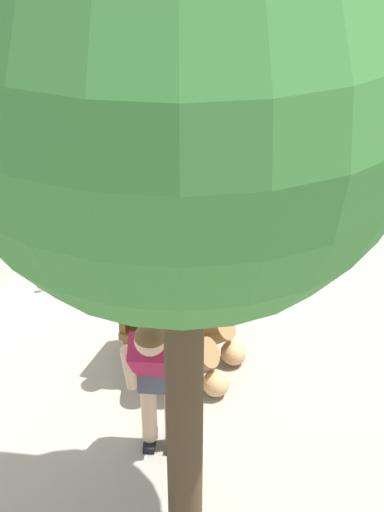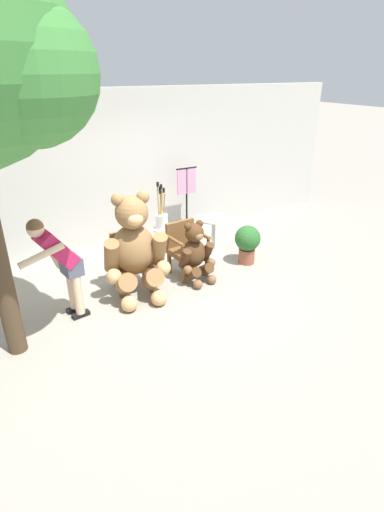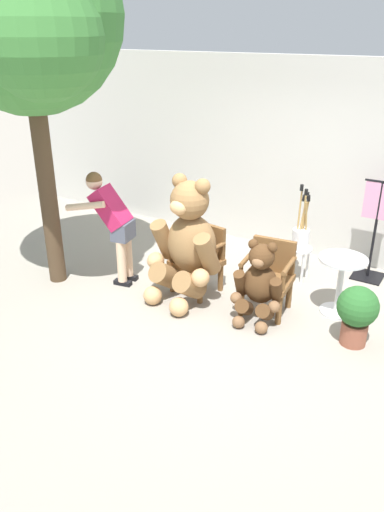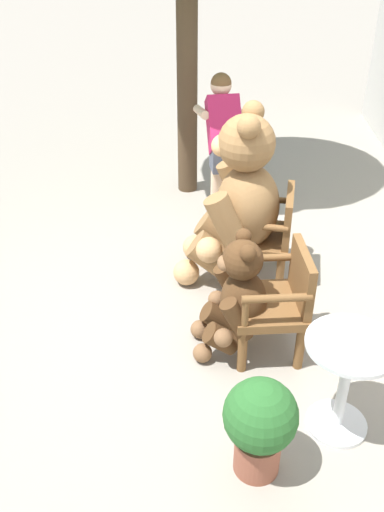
{
  "view_description": "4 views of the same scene",
  "coord_description": "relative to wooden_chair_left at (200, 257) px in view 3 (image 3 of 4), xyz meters",
  "views": [
    {
      "loc": [
        -5.15,
        -1.1,
        4.29
      ],
      "look_at": [
        0.28,
        0.31,
        0.67
      ],
      "focal_mm": 50.0,
      "sensor_mm": 36.0,
      "label": 1
    },
    {
      "loc": [
        -2.33,
        -4.73,
        3.1
      ],
      "look_at": [
        0.22,
        -0.2,
        0.63
      ],
      "focal_mm": 28.0,
      "sensor_mm": 36.0,
      "label": 2
    },
    {
      "loc": [
        2.47,
        -4.51,
        3.13
      ],
      "look_at": [
        -0.28,
        -0.03,
        0.72
      ],
      "focal_mm": 35.0,
      "sensor_mm": 36.0,
      "label": 3
    },
    {
      "loc": [
        3.82,
        -0.04,
        2.99
      ],
      "look_at": [
        0.06,
        -0.17,
        0.55
      ],
      "focal_mm": 40.0,
      "sensor_mm": 36.0,
      "label": 4
    }
  ],
  "objects": [
    {
      "name": "ground_plane",
      "position": [
        0.47,
        -0.46,
        -0.46
      ],
      "size": [
        60.0,
        60.0,
        0.0
      ],
      "primitive_type": "plane",
      "color": "gray"
    },
    {
      "name": "back_wall",
      "position": [
        0.47,
        1.94,
        0.94
      ],
      "size": [
        10.0,
        0.16,
        2.8
      ],
      "primitive_type": "cube",
      "color": "beige",
      "rests_on": "ground"
    },
    {
      "name": "wooden_chair_left",
      "position": [
        0.0,
        0.0,
        0.0
      ],
      "size": [
        0.63,
        0.6,
        0.86
      ],
      "color": "brown",
      "rests_on": "ground"
    },
    {
      "name": "wooden_chair_right",
      "position": [
        0.95,
        0.0,
        0.0
      ],
      "size": [
        0.61,
        0.57,
        0.86
      ],
      "color": "brown",
      "rests_on": "ground"
    },
    {
      "name": "teddy_bear_large",
      "position": [
        -0.02,
        -0.26,
        0.31
      ],
      "size": [
        0.96,
        0.95,
        1.57
      ],
      "color": "olive",
      "rests_on": "ground"
    },
    {
      "name": "teddy_bear_small",
      "position": [
        0.96,
        -0.29,
        0.02
      ],
      "size": [
        0.6,
        0.58,
        0.99
      ],
      "color": "#4C3019",
      "rests_on": "ground"
    },
    {
      "name": "person_visitor",
      "position": [
        -1.09,
        -0.37,
        0.43
      ],
      "size": [
        0.8,
        0.57,
        1.48
      ],
      "color": "black",
      "rests_on": "ground"
    },
    {
      "name": "white_stool",
      "position": [
        0.98,
        0.96,
        -0.11
      ],
      "size": [
        0.34,
        0.34,
        0.46
      ],
      "color": "silver",
      "rests_on": "ground"
    },
    {
      "name": "brush_bucket",
      "position": [
        0.98,
        0.96,
        0.19
      ],
      "size": [
        0.22,
        0.22,
        0.86
      ],
      "color": "white",
      "rests_on": "white_stool"
    },
    {
      "name": "round_side_table",
      "position": [
        1.71,
        0.36,
        -0.01
      ],
      "size": [
        0.56,
        0.56,
        0.72
      ],
      "color": "silver",
      "rests_on": "ground"
    },
    {
      "name": "patio_tree",
      "position": [
        -1.69,
        -0.83,
        2.75
      ],
      "size": [
        2.29,
        2.18,
        4.36
      ],
      "color": "#473523",
      "rests_on": "ground"
    },
    {
      "name": "potted_plant",
      "position": [
        2.05,
        -0.19,
        -0.07
      ],
      "size": [
        0.44,
        0.44,
        0.68
      ],
      "color": "brown",
      "rests_on": "ground"
    },
    {
      "name": "clothing_display_stand",
      "position": [
        1.8,
        1.51,
        0.26
      ],
      "size": [
        0.44,
        0.4,
        1.36
      ],
      "color": "black",
      "rests_on": "ground"
    }
  ]
}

